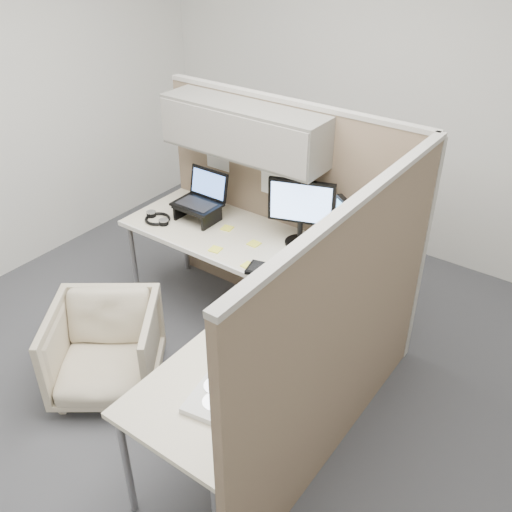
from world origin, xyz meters
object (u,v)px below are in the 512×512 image
Objects in this scene: office_chair at (105,346)px; keyboard at (281,274)px; monitor_left at (301,208)px; desk at (247,288)px.

office_chair is 1.20m from keyboard.
keyboard is (0.11, -0.39, -0.26)m from monitor_left.
monitor_left reaches higher than desk.
keyboard reaches higher than desk.
office_chair is at bearing -136.03° from desk.
office_chair is at bearing -148.17° from keyboard.
desk is 3.00× the size of office_chair.
monitor_left is at bearing 91.59° from keyboard.
office_chair is 1.53m from monitor_left.
keyboard reaches higher than office_chair.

